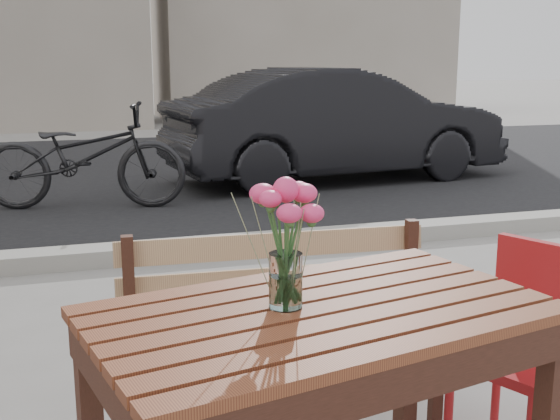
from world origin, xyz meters
The scene contains 7 objects.
street centered at (0.00, 5.06, 0.03)m, with size 30.00×8.12×0.12m.
main_table centered at (-0.14, -0.19, 0.63)m, with size 1.33×0.94×0.75m.
main_bench centered at (0.00, 0.62, 0.47)m, with size 1.26×0.45×0.77m.
red_chair centered at (0.74, 0.09, 0.45)m, with size 0.50×0.50×0.77m.
main_vase centered at (-0.23, -0.16, 0.97)m, with size 0.19×0.19×0.35m.
parked_car centered at (2.28, 5.79, 0.65)m, with size 1.38×3.95×1.30m, color black.
bicycle centered at (-0.60, 4.98, 0.50)m, with size 0.66×1.91×1.00m, color black.
Camera 1 is at (-0.76, -1.85, 1.39)m, focal length 45.00 mm.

